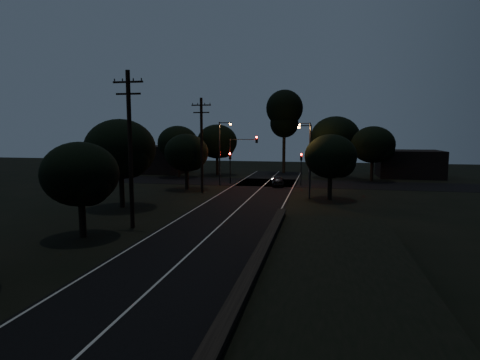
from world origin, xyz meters
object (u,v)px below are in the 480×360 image
at_px(utility_pole_far, 202,144).
at_px(tall_pine, 284,113).
at_px(signal_right, 301,163).
at_px(car, 278,181).
at_px(streetlight_a, 221,149).
at_px(streetlight_b, 308,148).
at_px(signal_mast, 243,151).
at_px(signal_left, 230,162).
at_px(utility_pole_mid, 130,147).
at_px(streetlight_c, 309,156).

relative_size(utility_pole_far, tall_pine, 0.78).
relative_size(tall_pine, signal_right, 3.30).
xyz_separation_m(utility_pole_far, car, (7.77, 6.98, -4.84)).
height_order(streetlight_a, streetlight_b, same).
relative_size(utility_pole_far, signal_mast, 1.68).
bearing_deg(streetlight_b, signal_left, -157.95).
bearing_deg(utility_pole_mid, tall_pine, 80.07).
bearing_deg(utility_pole_mid, signal_mast, 82.96).
height_order(utility_pole_mid, streetlight_c, utility_pole_mid).
distance_m(utility_pole_mid, signal_right, 27.30).
distance_m(streetlight_c, car, 10.53).
bearing_deg(signal_right, car, -160.36).
height_order(utility_pole_mid, streetlight_b, utility_pole_mid).
height_order(utility_pole_far, streetlight_c, utility_pole_far).
distance_m(signal_left, streetlight_a, 2.77).
distance_m(signal_right, streetlight_b, 4.45).
bearing_deg(utility_pole_far, signal_mast, 68.89).
bearing_deg(tall_pine, signal_left, -110.46).
bearing_deg(signal_right, streetlight_a, -168.66).
height_order(tall_pine, car, tall_pine).
relative_size(streetlight_c, car, 1.99).
relative_size(streetlight_a, streetlight_c, 1.07).
distance_m(tall_pine, signal_right, 16.91).
xyz_separation_m(signal_mast, streetlight_b, (8.22, 4.01, 0.30)).
height_order(utility_pole_far, tall_pine, tall_pine).
height_order(utility_pole_mid, signal_mast, utility_pole_mid).
bearing_deg(streetlight_b, utility_pole_far, -133.30).
xyz_separation_m(streetlight_a, car, (7.08, 0.98, -3.99)).
bearing_deg(streetlight_a, tall_pine, 69.64).
xyz_separation_m(utility_pole_far, streetlight_a, (0.69, 6.00, -0.85)).
height_order(utility_pole_far, signal_mast, utility_pole_far).
bearing_deg(utility_pole_mid, streetlight_a, 88.27).
xyz_separation_m(signal_mast, streetlight_a, (-2.39, -1.99, 0.30)).
xyz_separation_m(utility_pole_mid, car, (7.77, 23.98, -5.10)).
bearing_deg(streetlight_b, car, -125.16).
relative_size(signal_left, car, 1.09).
height_order(signal_right, car, signal_right).
bearing_deg(streetlight_c, signal_right, 97.02).
relative_size(streetlight_b, streetlight_c, 1.07).
bearing_deg(utility_pole_far, streetlight_c, -9.60).
bearing_deg(car, streetlight_b, -134.69).
height_order(utility_pole_mid, streetlight_a, utility_pole_mid).
height_order(streetlight_b, car, streetlight_b).
relative_size(utility_pole_mid, tall_pine, 0.81).
height_order(signal_left, car, signal_left).
height_order(tall_pine, signal_mast, tall_pine).
relative_size(signal_mast, streetlight_b, 0.78).
height_order(utility_pole_mid, tall_pine, tall_pine).
distance_m(tall_pine, signal_left, 17.45).
bearing_deg(signal_mast, tall_pine, 75.38).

